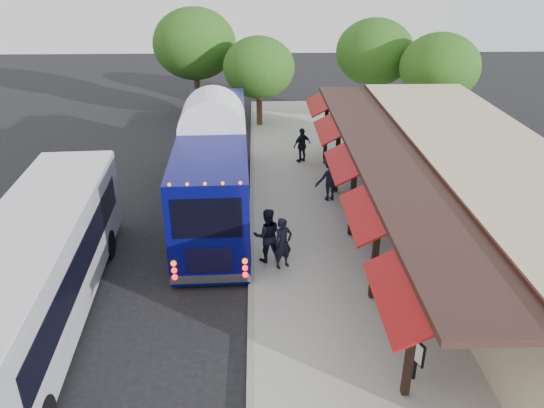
% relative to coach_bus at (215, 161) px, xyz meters
% --- Properties ---
extents(ground, '(90.00, 90.00, 0.00)m').
position_rel_coach_bus_xyz_m(ground, '(1.45, -6.89, -2.11)').
color(ground, black).
rests_on(ground, ground).
extents(sidewalk, '(10.00, 40.00, 0.15)m').
position_rel_coach_bus_xyz_m(sidewalk, '(6.45, -2.89, -2.04)').
color(sidewalk, '#9E9B93').
rests_on(sidewalk, ground).
extents(curb, '(0.20, 40.00, 0.16)m').
position_rel_coach_bus_xyz_m(curb, '(1.50, -2.89, -2.04)').
color(curb, gray).
rests_on(curb, ground).
extents(station_shelter, '(8.15, 20.00, 3.60)m').
position_rel_coach_bus_xyz_m(station_shelter, '(9.83, -2.89, -0.27)').
color(station_shelter, tan).
rests_on(station_shelter, ground).
extents(coach_bus, '(2.99, 12.40, 3.94)m').
position_rel_coach_bus_xyz_m(coach_bus, '(0.00, 0.00, 0.00)').
color(coach_bus, '#070959').
rests_on(coach_bus, ground).
extents(city_bus, '(3.31, 12.10, 3.21)m').
position_rel_coach_bus_xyz_m(city_bus, '(-4.55, -7.56, -0.34)').
color(city_bus, gray).
rests_on(city_bus, ground).
extents(ped_a, '(0.79, 0.70, 1.81)m').
position_rel_coach_bus_xyz_m(ped_a, '(2.58, -4.98, -1.06)').
color(ped_a, black).
rests_on(ped_a, sidewalk).
extents(ped_b, '(1.04, 0.86, 1.96)m').
position_rel_coach_bus_xyz_m(ped_b, '(2.05, -4.53, -0.98)').
color(ped_b, black).
rests_on(ped_b, sidewalk).
extents(ped_c, '(1.11, 0.93, 1.77)m').
position_rel_coach_bus_xyz_m(ped_c, '(4.04, 4.98, -1.08)').
color(ped_c, black).
rests_on(ped_c, sidewalk).
extents(ped_d, '(1.42, 1.01, 1.98)m').
position_rel_coach_bus_xyz_m(ped_d, '(4.85, 0.38, -0.97)').
color(ped_d, black).
rests_on(ped_d, sidewalk).
extents(sign_board, '(0.24, 0.52, 1.20)m').
position_rel_coach_bus_xyz_m(sign_board, '(5.60, -10.34, -1.15)').
color(sign_board, black).
rests_on(sign_board, sidewalk).
extents(tree_left, '(4.27, 4.27, 5.47)m').
position_rel_coach_bus_xyz_m(tree_left, '(1.93, 11.54, 1.53)').
color(tree_left, '#382314').
rests_on(tree_left, ground).
extents(tree_mid, '(4.88, 4.88, 6.25)m').
position_rel_coach_bus_xyz_m(tree_mid, '(9.23, 13.49, 2.05)').
color(tree_mid, '#382314').
rests_on(tree_mid, ground).
extents(tree_right, '(4.56, 4.56, 5.83)m').
position_rel_coach_bus_xyz_m(tree_right, '(12.29, 10.05, 1.77)').
color(tree_right, '#382314').
rests_on(tree_right, ground).
extents(tree_far, '(5.32, 5.32, 6.81)m').
position_rel_coach_bus_xyz_m(tree_far, '(-2.15, 14.73, 2.43)').
color(tree_far, '#382314').
rests_on(tree_far, ground).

